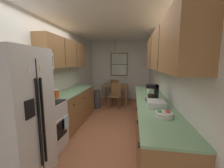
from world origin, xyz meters
The scene contains 25 objects.
ground_plane centered at (0.00, 1.00, 0.00)m, with size 12.00×12.00×0.00m, color #995B3D.
wall_left centered at (-1.35, 1.00, 1.27)m, with size 0.10×9.00×2.55m, color silver.
wall_right centered at (1.35, 1.00, 1.27)m, with size 0.10×9.00×2.55m, color silver.
wall_back centered at (0.00, 3.65, 1.27)m, with size 4.40×0.10×2.55m, color silver.
ceiling_slab centered at (0.00, 1.00, 2.59)m, with size 4.40×9.00×0.08m, color white.
refrigerator centered at (-0.94, -1.22, 0.91)m, with size 0.75×0.74×1.82m.
stove_range centered at (-0.99, -0.54, 0.47)m, with size 0.66×0.58×1.10m.
microwave_over_range centered at (-1.11, -0.54, 1.66)m, with size 0.39×0.58×0.32m.
counter_left centered at (-1.00, 0.74, 0.45)m, with size 0.64×1.98×0.90m.
upper_cabinets_left centered at (-1.14, 0.69, 1.86)m, with size 0.33×2.06×0.69m.
counter_right centered at (1.00, 0.01, 0.45)m, with size 0.64×3.28×0.90m.
upper_cabinets_right centered at (1.14, -0.04, 1.86)m, with size 0.33×2.96×0.72m.
dining_table centered at (-0.10, 2.75, 0.64)m, with size 0.97×0.78×0.76m.
dining_chair_near centered at (-0.02, 2.15, 0.50)m, with size 0.44×0.44×0.90m.
dining_chair_far centered at (-0.19, 3.35, 0.50)m, with size 0.41×0.41×0.90m.
pendant_light centered at (-0.10, 2.75, 2.07)m, with size 0.34×0.34×0.53m.
back_window centered at (-0.04, 3.58, 1.57)m, with size 0.76×0.05×1.03m.
trash_bin centered at (-0.70, 2.05, 0.33)m, with size 0.29×0.29×0.65m, color #3F3F42.
storage_canister centered at (-1.00, -0.11, 0.99)m, with size 0.12×0.12×0.17m.
dish_towel centered at (-0.64, -0.40, 0.50)m, with size 0.02×0.16×0.24m, color silver.
coffee_maker centered at (1.00, -0.08, 1.06)m, with size 0.22×0.18×0.31m.
mug_by_coffeemaker centered at (1.06, 1.14, 0.95)m, with size 0.12×0.09×0.09m.
mug_spare centered at (1.00, 0.79, 0.95)m, with size 0.11×0.07×0.11m.
fruit_bowl centered at (1.03, -0.89, 0.94)m, with size 0.24×0.24×0.09m.
dish_rack centered at (1.00, -0.44, 0.95)m, with size 0.28×0.34×0.10m, color silver.
Camera 1 is at (0.61, -2.80, 1.62)m, focal length 22.52 mm.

